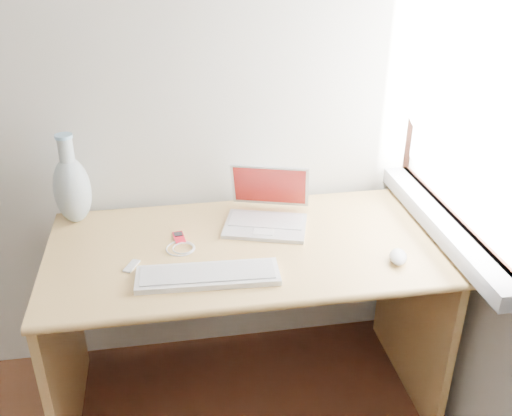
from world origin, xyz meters
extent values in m
cube|color=white|center=(1.75, 1.30, 1.32)|extent=(0.01, 0.90, 1.00)
cube|color=gray|center=(1.69, 1.30, 0.79)|extent=(0.10, 0.96, 0.06)
cube|color=white|center=(1.67, 1.30, 1.35)|extent=(0.02, 0.84, 0.92)
cube|color=tan|center=(0.98, 1.36, 0.72)|extent=(1.40, 0.70, 0.03)
cube|color=tan|center=(0.30, 1.36, 0.35)|extent=(0.03, 0.66, 0.71)
cube|color=tan|center=(1.66, 1.36, 0.35)|extent=(0.03, 0.66, 0.71)
cube|color=tan|center=(0.98, 1.70, 0.47)|extent=(1.34, 0.03, 0.47)
cube|color=silver|center=(1.07, 1.47, 0.75)|extent=(0.35, 0.29, 0.01)
cube|color=white|center=(1.07, 1.47, 0.76)|extent=(0.30, 0.19, 0.00)
cube|color=silver|center=(1.07, 1.57, 0.85)|extent=(0.31, 0.16, 0.19)
cube|color=maroon|center=(1.07, 1.57, 0.85)|extent=(0.28, 0.14, 0.17)
cube|color=white|center=(0.83, 1.17, 0.75)|extent=(0.47, 0.16, 0.02)
cube|color=white|center=(0.83, 1.17, 0.76)|extent=(0.44, 0.13, 0.00)
ellipsoid|color=silver|center=(1.48, 1.17, 0.76)|extent=(0.09, 0.11, 0.03)
cube|color=#B80C20|center=(0.75, 1.44, 0.74)|extent=(0.05, 0.09, 0.01)
cube|color=black|center=(0.75, 1.44, 0.75)|extent=(0.03, 0.03, 0.00)
torus|color=white|center=(0.75, 1.36, 0.74)|extent=(0.14, 0.14, 0.01)
cube|color=white|center=(0.58, 1.28, 0.74)|extent=(0.06, 0.08, 0.01)
ellipsoid|color=silver|center=(0.37, 1.64, 0.87)|extent=(0.14, 0.14, 0.26)
cylinder|color=silver|center=(0.37, 1.64, 1.03)|extent=(0.05, 0.05, 0.11)
cylinder|color=#97CEF3|center=(0.37, 1.64, 1.08)|extent=(0.06, 0.06, 0.01)
camera|label=1|loc=(0.74, -0.37, 1.79)|focal=40.00mm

